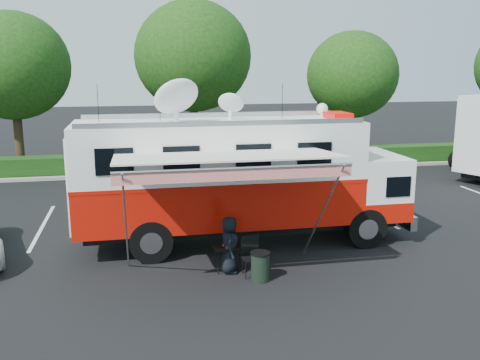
% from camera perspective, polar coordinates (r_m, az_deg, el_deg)
% --- Properties ---
extents(ground_plane, '(120.00, 120.00, 0.00)m').
position_cam_1_polar(ground_plane, '(17.05, 0.34, -6.60)').
color(ground_plane, black).
rests_on(ground_plane, ground).
extents(back_border, '(60.00, 6.14, 8.87)m').
position_cam_1_polar(back_border, '(29.06, -2.69, 11.19)').
color(back_border, '#9E998E').
rests_on(back_border, ground_plane).
extents(stall_lines, '(24.12, 5.50, 0.01)m').
position_cam_1_polar(stall_lines, '(19.79, -2.86, -3.94)').
color(stall_lines, silver).
rests_on(stall_lines, ground_plane).
extents(command_truck, '(10.26, 2.82, 4.93)m').
position_cam_1_polar(command_truck, '(16.48, 0.04, 0.34)').
color(command_truck, black).
rests_on(command_truck, ground_plane).
extents(awning, '(5.60, 2.87, 3.38)m').
position_cam_1_polar(awning, '(13.28, -1.33, 2.15)').
color(awning, silver).
rests_on(awning, ground_plane).
extents(person, '(0.61, 0.83, 1.56)m').
position_cam_1_polar(person, '(14.67, -1.11, -9.79)').
color(person, black).
rests_on(person, ground_plane).
extents(folding_table, '(0.88, 0.66, 0.70)m').
position_cam_1_polar(folding_table, '(14.54, -1.17, -7.26)').
color(folding_table, black).
rests_on(folding_table, ground_plane).
extents(folding_chair, '(0.54, 0.56, 1.05)m').
position_cam_1_polar(folding_chair, '(14.31, 1.14, -7.70)').
color(folding_chair, black).
rests_on(folding_chair, ground_plane).
extents(trash_bin, '(0.52, 0.52, 0.78)m').
position_cam_1_polar(trash_bin, '(13.98, 2.17, -9.20)').
color(trash_bin, black).
rests_on(trash_bin, ground_plane).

